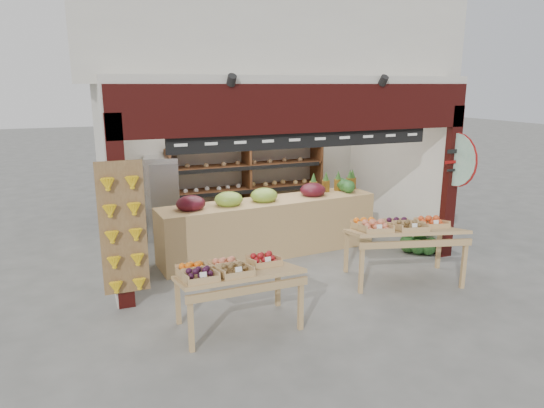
{
  "coord_description": "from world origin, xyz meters",
  "views": [
    {
      "loc": [
        -3.18,
        -7.54,
        3.0
      ],
      "look_at": [
        -0.24,
        -0.2,
        1.03
      ],
      "focal_mm": 32.0,
      "sensor_mm": 36.0,
      "label": 1
    }
  ],
  "objects": [
    {
      "name": "display_table_right",
      "position": [
        1.31,
        -1.64,
        0.83
      ],
      "size": [
        1.88,
        1.36,
        1.07
      ],
      "color": "tan",
      "rests_on": "ground"
    },
    {
      "name": "ground",
      "position": [
        0.0,
        0.0,
        0.0
      ],
      "size": [
        60.0,
        60.0,
        0.0
      ],
      "primitive_type": "plane",
      "color": "#62625D",
      "rests_on": "ground"
    },
    {
      "name": "cardboard_stack",
      "position": [
        -1.33,
        0.37,
        0.23
      ],
      "size": [
        0.99,
        0.72,
        0.62
      ],
      "color": "beige",
      "rests_on": "ground"
    },
    {
      "name": "shop_structure",
      "position": [
        0.0,
        1.61,
        3.92
      ],
      "size": [
        6.36,
        5.12,
        5.4
      ],
      "color": "beige",
      "rests_on": "ground"
    },
    {
      "name": "refrigerator",
      "position": [
        -1.73,
        1.88,
        0.82
      ],
      "size": [
        0.72,
        0.72,
        1.63
      ],
      "primitive_type": "cube",
      "rotation": [
        0.0,
        0.0,
        -0.15
      ],
      "color": "silver",
      "rests_on": "ground"
    },
    {
      "name": "mid_counter",
      "position": [
        -0.13,
        0.2,
        0.54
      ],
      "size": [
        4.03,
        1.08,
        1.23
      ],
      "color": "tan",
      "rests_on": "ground"
    },
    {
      "name": "back_shelving",
      "position": [
        0.04,
        1.92,
        1.23
      ],
      "size": [
        3.31,
        0.54,
        2.02
      ],
      "color": "brown",
      "rests_on": "ground"
    },
    {
      "name": "banana_board",
      "position": [
        -2.73,
        -1.17,
        1.12
      ],
      "size": [
        0.6,
        0.15,
        1.8
      ],
      "color": "olive",
      "rests_on": "ground"
    },
    {
      "name": "watermelon_pile",
      "position": [
        2.45,
        -0.68,
        0.2
      ],
      "size": [
        0.68,
        0.7,
        0.53
      ],
      "color": "#17471B",
      "rests_on": "ground"
    },
    {
      "name": "display_table_left",
      "position": [
        -1.59,
        -2.16,
        0.75
      ],
      "size": [
        1.51,
        0.85,
        0.97
      ],
      "color": "tan",
      "rests_on": "ground"
    },
    {
      "name": "gift_sign",
      "position": [
        2.75,
        -1.15,
        1.75
      ],
      "size": [
        0.04,
        0.93,
        0.92
      ],
      "color": "#B1DFC2",
      "rests_on": "ground"
    }
  ]
}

